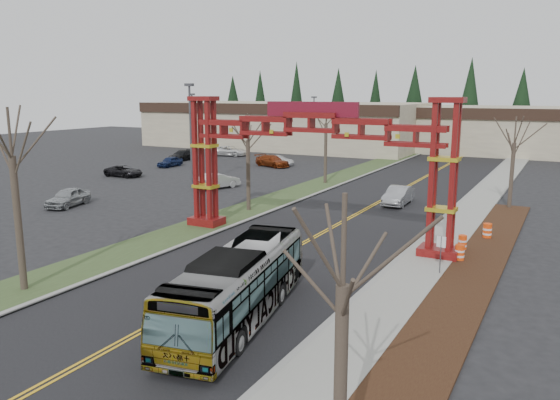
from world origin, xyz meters
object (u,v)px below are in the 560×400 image
Objects in this scene: parked_car_near_b at (217,181)px; parked_car_far_c at (182,155)px; barrel_north at (487,231)px; parked_car_far_a at (278,161)px; bare_tree_median_mid at (248,141)px; light_pole_far at (314,122)px; gateway_arch at (311,145)px; transit_bus at (238,285)px; silver_sedan at (398,196)px; street_sign at (441,248)px; bare_tree_right_far at (514,143)px; barrel_south at (460,253)px; barrel_mid at (462,243)px; parked_car_near_a at (68,197)px; light_pole_near at (191,127)px; retail_building_east at (544,131)px; parked_car_far_b at (229,151)px; parked_car_near_c at (124,171)px; light_pole_mid at (193,122)px; retail_building_west at (286,124)px; bare_tree_median_near at (12,157)px; parked_car_mid_a at (272,161)px; parked_car_mid_b at (170,162)px; bare_tree_right_near at (343,287)px; bare_tree_median_far at (326,124)px.

parked_car_near_b reaches higher than parked_car_far_c.
parked_car_near_b is 4.50× the size of barrel_north.
bare_tree_median_mid reaches higher than parked_car_far_a.
light_pole_far is at bearing 128.17° from barrel_north.
parked_car_near_b is (-16.02, 12.86, -5.23)m from gateway_arch.
transit_bus reaches higher than silver_sedan.
street_sign is at bearing -19.68° from gateway_arch.
barrel_north is at bearing -177.12° from parked_car_near_b.
bare_tree_right_far is at bearing 86.22° from street_sign.
barrel_south is at bearing 51.65° from transit_bus.
bare_tree_median_mid is 8.05× the size of barrel_mid.
silver_sedan reaches higher than barrel_north.
light_pole_near is at bearing 64.75° from parked_car_near_a.
bare_tree_median_mid is at bearing -107.71° from retail_building_east.
silver_sedan is at bearing 112.93° from street_sign.
parked_car_far_b is 5.61× the size of barrel_mid.
retail_building_east is at bearing -40.65° from parked_car_near_c.
bare_tree_median_mid is at bearing 109.57° from transit_bus.
retail_building_west is at bearing 85.98° from light_pole_mid.
parked_car_far_a is at bearing 103.58° from bare_tree_median_near.
parked_car_far_a is (2.96, 30.53, -0.11)m from parked_car_near_a.
bare_tree_median_mid reaches higher than parked_car_near_a.
parked_car_mid_a is 13.67m from parked_car_far_b.
barrel_mid is at bearing -104.69° from barrel_north.
silver_sedan reaches higher than barrel_mid.
parked_car_far_c is 49.91m from barrel_mid.
barrel_south is 5.73m from barrel_north.
parked_car_far_b is 5.20× the size of barrel_north.
parked_car_near_c is at bearing 164.80° from parked_car_mid_a.
silver_sedan is at bearing -99.71° from retail_building_east.
transit_bus is 1.41× the size of bare_tree_median_mid.
parked_car_mid_a is (10.47, 15.05, 0.11)m from parked_car_near_c.
light_pole_far is at bearing 114.66° from gateway_arch.
parked_car_near_c is at bearing 173.96° from light_pole_near.
parked_car_mid_b reaches higher than parked_car_near_c.
parked_car_near_a is 4.57× the size of barrel_south.
bare_tree_median_near reaches higher than barrel_south.
parked_car_mid_b is 0.53× the size of bare_tree_right_near.
transit_bus is 11.90m from bare_tree_median_near.
transit_bus is at bearing -41.32° from parked_car_near_a.
light_pole_far is at bearing 73.15° from parked_car_near_a.
light_pole_near is 10.37× the size of barrel_south.
parked_car_far_a reaches higher than barrel_mid.
retail_building_west is 48.71× the size of barrel_mid.
parked_car_far_c is (-14.01, -0.26, -0.03)m from parked_car_mid_a.
barrel_south is (28.04, -30.77, -0.16)m from parked_car_far_a.
retail_building_west is 39.87m from parked_car_near_c.
transit_bus is 2.02× the size of parked_car_far_b.
light_pole_mid reaches higher than street_sign.
bare_tree_median_far is at bearing 97.01° from transit_bus.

